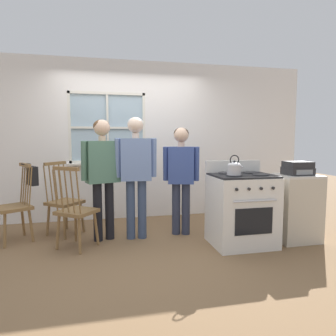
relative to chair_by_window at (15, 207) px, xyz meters
The scene contains 14 objects.
ground_plane 1.76m from the chair_by_window, 16.49° to the right, with size 16.00×16.00×0.00m, color brown.
wall_back 2.08m from the chair_by_window, 29.01° to the left, with size 6.40×0.16×2.70m.
chair_by_window is the anchor object (origin of this frame).
chair_near_wall 0.63m from the chair_by_window, 17.60° to the left, with size 0.58×0.58×1.05m.
chair_center_cluster 0.93m from the chair_by_window, 28.63° to the right, with size 0.58×0.57×1.05m.
person_elderly_left 1.29m from the chair_by_window, ahead, with size 0.59×0.34×1.63m.
person_teen_center 1.71m from the chair_by_window, ahead, with size 0.57×0.24×1.67m.
person_adult_right 2.31m from the chair_by_window, ahead, with size 0.52×0.30×1.54m.
stove 3.01m from the chair_by_window, 14.83° to the right, with size 0.79×0.68×1.08m.
kettle 2.93m from the chair_by_window, 18.26° to the right, with size 0.21×0.17×0.25m.
potted_plant 1.74m from the chair_by_window, 30.27° to the left, with size 0.15×0.15×0.25m.
handbag 0.47m from the chair_by_window, 30.17° to the left, with size 0.25×0.24×0.31m.
side_counter 3.78m from the chair_by_window, 11.67° to the right, with size 0.55×0.50×0.90m.
stereo 3.82m from the chair_by_window, 11.98° to the right, with size 0.34×0.29×0.18m.
Camera 1 is at (-0.48, -3.81, 1.38)m, focal length 32.00 mm.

